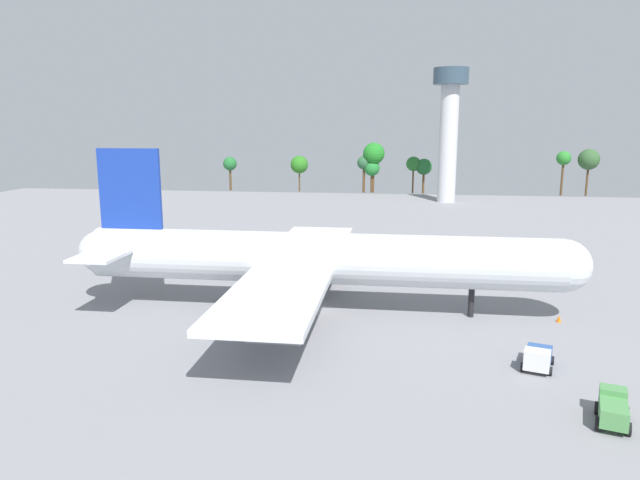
{
  "coord_description": "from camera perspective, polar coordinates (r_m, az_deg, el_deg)",
  "views": [
    {
      "loc": [
        8.91,
        -66.29,
        21.98
      ],
      "look_at": [
        0.0,
        0.0,
        8.65
      ],
      "focal_mm": 32.51,
      "sensor_mm": 36.0,
      "label": 1
    }
  ],
  "objects": [
    {
      "name": "control_tower",
      "position": [
        170.98,
        12.59,
        11.26
      ],
      "size": [
        9.82,
        9.82,
        37.57
      ],
      "color": "silver",
      "rests_on": "ground_plane"
    },
    {
      "name": "ground_plane",
      "position": [
        70.4,
        0.0,
        -6.92
      ],
      "size": [
        243.98,
        243.98,
        0.0
      ],
      "primitive_type": "plane",
      "color": "gray"
    },
    {
      "name": "safety_cone_nose",
      "position": [
        71.55,
        22.46,
        -7.17
      ],
      "size": [
        0.56,
        0.56,
        0.8
      ],
      "primitive_type": "cone",
      "color": "orange",
      "rests_on": "ground_plane"
    },
    {
      "name": "cargo_loader",
      "position": [
        57.61,
        20.66,
        -10.75
      ],
      "size": [
        3.58,
        4.76,
        2.19
      ],
      "color": "silver",
      "rests_on": "ground_plane"
    },
    {
      "name": "maintenance_van",
      "position": [
        49.98,
        26.89,
        -14.59
      ],
      "size": [
        3.28,
        4.54,
        2.3
      ],
      "color": "#4C8C4C",
      "rests_on": "ground_plane"
    },
    {
      "name": "tree_line_backdrop",
      "position": [
        191.6,
        8.75,
        7.65
      ],
      "size": [
        120.9,
        7.03,
        16.3
      ],
      "color": "#51381E",
      "rests_on": "ground_plane"
    },
    {
      "name": "baggage_tug",
      "position": [
        94.26,
        -17.1,
        -1.94
      ],
      "size": [
        4.1,
        4.23,
        2.58
      ],
      "color": "#333338",
      "rests_on": "ground_plane"
    },
    {
      "name": "cargo_airplane",
      "position": [
        68.72,
        -0.19,
        -1.88
      ],
      "size": [
        60.99,
        48.4,
        19.23
      ],
      "color": "silver",
      "rests_on": "ground_plane"
    }
  ]
}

